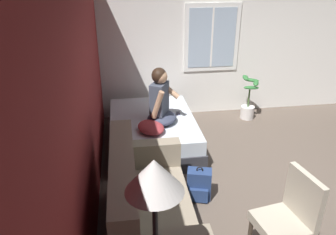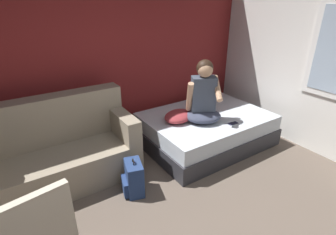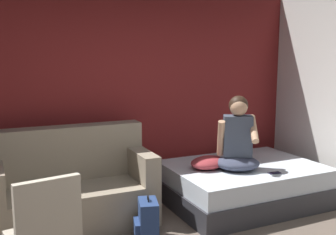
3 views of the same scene
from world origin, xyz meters
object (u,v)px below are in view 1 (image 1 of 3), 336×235
at_px(backpack, 199,185).
at_px(throw_pillow, 151,127).
at_px(floor_lamp, 155,198).
at_px(potted_plant, 248,104).
at_px(couch, 147,209).
at_px(side_chair, 289,217).
at_px(bed, 152,131).
at_px(person_seated, 161,101).
at_px(cell_phone, 178,113).

xyz_separation_m(backpack, throw_pillow, (0.99, 0.50, 0.36)).
bearing_deg(floor_lamp, potted_plant, -29.56).
distance_m(couch, potted_plant, 3.57).
relative_size(backpack, potted_plant, 0.54).
bearing_deg(side_chair, throw_pillow, 28.52).
bearing_deg(side_chair, couch, 70.71).
bearing_deg(bed, person_seated, -148.10).
bearing_deg(bed, floor_lamp, 174.64).
bearing_deg(cell_phone, floor_lamp, 82.84).
relative_size(cell_phone, potted_plant, 0.17).
bearing_deg(throw_pillow, couch, 172.47).
distance_m(couch, side_chair, 1.41).
distance_m(side_chair, cell_phone, 2.69).
distance_m(bed, cell_phone, 0.52).
relative_size(bed, cell_phone, 13.00).
distance_m(side_chair, floor_lamp, 1.74).
relative_size(side_chair, person_seated, 1.12).
bearing_deg(backpack, side_chair, -149.82).
bearing_deg(cell_phone, backpack, 95.27).
relative_size(person_seated, floor_lamp, 0.51).
distance_m(couch, floor_lamp, 1.52).
relative_size(backpack, throw_pillow, 0.95).
distance_m(couch, person_seated, 1.96).
xyz_separation_m(side_chair, backpack, (1.05, 0.61, -0.34)).
relative_size(couch, cell_phone, 11.85).
relative_size(cell_phone, floor_lamp, 0.08).
relative_size(side_chair, throw_pillow, 2.04).
xyz_separation_m(person_seated, cell_phone, (0.29, -0.33, -0.35)).
distance_m(cell_phone, potted_plant, 1.63).
height_order(bed, potted_plant, potted_plant).
distance_m(bed, throw_pillow, 0.57).
xyz_separation_m(side_chair, floor_lamp, (-0.65, 1.34, 0.90)).
height_order(couch, floor_lamp, floor_lamp).
height_order(bed, person_seated, person_seated).
bearing_deg(backpack, cell_phone, -0.28).
relative_size(backpack, floor_lamp, 0.27).
bearing_deg(cell_phone, person_seated, 47.47).
distance_m(side_chair, person_seated, 2.53).
bearing_deg(bed, backpack, -163.51).
distance_m(floor_lamp, potted_plant, 4.64).
relative_size(person_seated, potted_plant, 1.03).
bearing_deg(floor_lamp, couch, -1.13).
xyz_separation_m(person_seated, throw_pillow, (-0.29, 0.18, -0.29)).
height_order(side_chair, throw_pillow, side_chair).
relative_size(bed, side_chair, 1.91).
xyz_separation_m(couch, potted_plant, (2.80, -2.20, -0.09)).
bearing_deg(side_chair, bed, 22.55).
xyz_separation_m(side_chair, potted_plant, (3.27, -0.88, -0.23)).
xyz_separation_m(couch, cell_phone, (2.16, -0.72, 0.09)).
distance_m(person_seated, backpack, 1.47).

